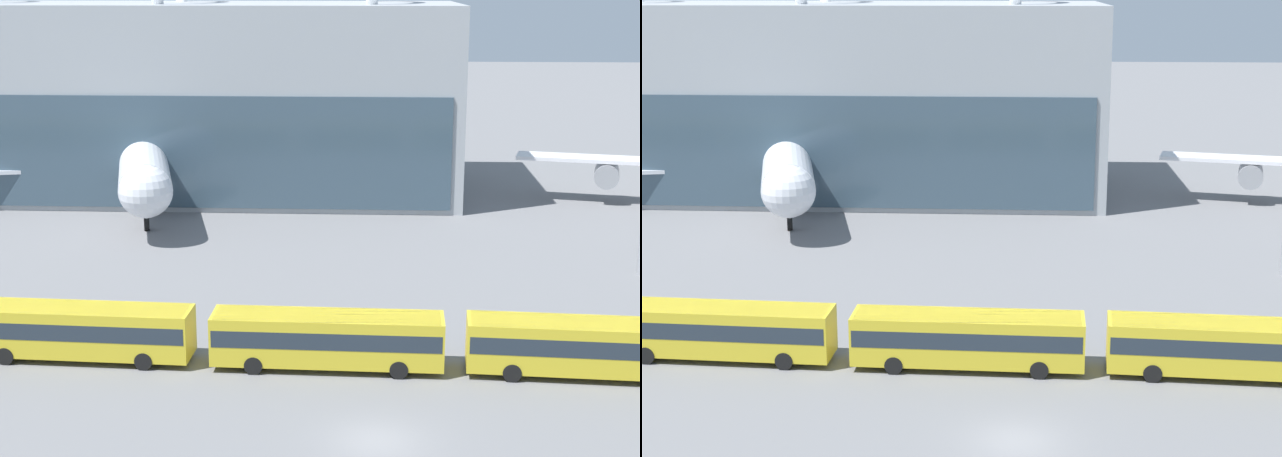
# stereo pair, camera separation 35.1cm
# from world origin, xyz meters

# --- Properties ---
(ground_plane) EXTENTS (440.00, 440.00, 0.00)m
(ground_plane) POSITION_xyz_m (0.00, 0.00, 0.00)
(ground_plane) COLOR slate
(airliner_at_gate_near) EXTENTS (31.05, 33.76, 12.70)m
(airliner_at_gate_near) POSITION_xyz_m (-21.92, 49.00, 4.35)
(airliner_at_gate_near) COLOR silver
(airliner_at_gate_near) RESTS_ON ground_plane
(shuttle_bus_2) EXTENTS (12.81, 3.30, 3.06)m
(shuttle_bus_2) POSITION_xyz_m (-16.58, 9.33, 1.81)
(shuttle_bus_2) COLOR gold
(shuttle_bus_2) RESTS_ON ground_plane
(shuttle_bus_3) EXTENTS (12.76, 3.03, 3.06)m
(shuttle_bus_3) POSITION_xyz_m (-2.67, 8.73, 1.81)
(shuttle_bus_3) COLOR gold
(shuttle_bus_3) RESTS_ON ground_plane
(shuttle_bus_4) EXTENTS (12.83, 3.49, 3.06)m
(shuttle_bus_4) POSITION_xyz_m (11.25, 8.26, 1.81)
(shuttle_bus_4) COLOR gold
(shuttle_bus_4) RESTS_ON ground_plane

